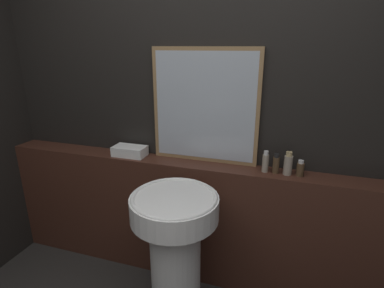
% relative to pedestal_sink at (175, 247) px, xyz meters
% --- Properties ---
extents(wall_back, '(8.00, 0.06, 2.50)m').
position_rel_pedestal_sink_xyz_m(wall_back, '(-0.00, 0.54, 0.73)').
color(wall_back, black).
rests_on(wall_back, ground_plane).
extents(vanity_counter, '(2.93, 0.19, 0.89)m').
position_rel_pedestal_sink_xyz_m(vanity_counter, '(-0.00, 0.42, -0.08)').
color(vanity_counter, '#422319').
rests_on(vanity_counter, ground_plane).
extents(pedestal_sink, '(0.50, 0.50, 0.87)m').
position_rel_pedestal_sink_xyz_m(pedestal_sink, '(0.00, 0.00, 0.00)').
color(pedestal_sink, white).
rests_on(pedestal_sink, ground_plane).
extents(mirror, '(0.71, 0.03, 0.75)m').
position_rel_pedestal_sink_xyz_m(mirror, '(0.03, 0.49, 0.74)').
color(mirror, '#937047').
rests_on(mirror, vanity_counter).
extents(towel_stack, '(0.23, 0.13, 0.07)m').
position_rel_pedestal_sink_xyz_m(towel_stack, '(-0.50, 0.42, 0.40)').
color(towel_stack, white).
rests_on(towel_stack, vanity_counter).
extents(shampoo_bottle, '(0.04, 0.04, 0.14)m').
position_rel_pedestal_sink_xyz_m(shampoo_bottle, '(0.45, 0.42, 0.43)').
color(shampoo_bottle, gray).
rests_on(shampoo_bottle, vanity_counter).
extents(conditioner_bottle, '(0.04, 0.04, 0.13)m').
position_rel_pedestal_sink_xyz_m(conditioner_bottle, '(0.51, 0.42, 0.43)').
color(conditioner_bottle, '#4C3823').
rests_on(conditioner_bottle, vanity_counter).
extents(lotion_bottle, '(0.05, 0.05, 0.15)m').
position_rel_pedestal_sink_xyz_m(lotion_bottle, '(0.58, 0.42, 0.44)').
color(lotion_bottle, gray).
rests_on(lotion_bottle, vanity_counter).
extents(body_wash_bottle, '(0.04, 0.04, 0.10)m').
position_rel_pedestal_sink_xyz_m(body_wash_bottle, '(0.66, 0.42, 0.41)').
color(body_wash_bottle, '#4C3823').
rests_on(body_wash_bottle, vanity_counter).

